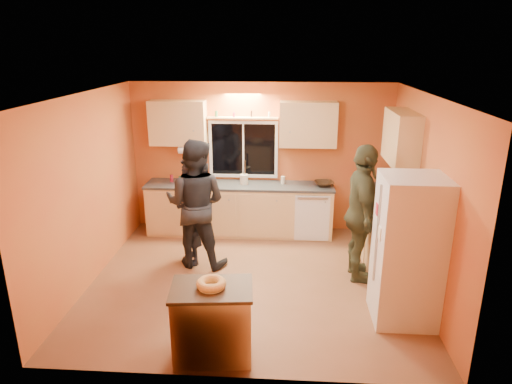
# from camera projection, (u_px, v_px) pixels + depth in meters

# --- Properties ---
(ground) EXTENTS (4.50, 4.50, 0.00)m
(ground) POSITION_uv_depth(u_px,v_px,m) (252.00, 280.00, 6.49)
(ground) COLOR brown
(ground) RESTS_ON ground
(room_shell) EXTENTS (4.54, 4.04, 2.61)m
(room_shell) POSITION_uv_depth(u_px,v_px,m) (263.00, 163.00, 6.38)
(room_shell) COLOR #C07031
(room_shell) RESTS_ON ground
(back_counter) EXTENTS (4.23, 0.62, 0.90)m
(back_counter) POSITION_uv_depth(u_px,v_px,m) (260.00, 209.00, 7.97)
(back_counter) COLOR #E0AF76
(back_counter) RESTS_ON ground
(right_counter) EXTENTS (0.62, 1.84, 0.90)m
(right_counter) POSITION_uv_depth(u_px,v_px,m) (387.00, 240.00, 6.71)
(right_counter) COLOR #E0AF76
(right_counter) RESTS_ON ground
(refrigerator) EXTENTS (0.72, 0.70, 1.80)m
(refrigerator) POSITION_uv_depth(u_px,v_px,m) (408.00, 250.00, 5.34)
(refrigerator) COLOR silver
(refrigerator) RESTS_ON ground
(island) EXTENTS (0.90, 0.65, 0.82)m
(island) POSITION_uv_depth(u_px,v_px,m) (213.00, 321.00, 4.81)
(island) COLOR #E0AF76
(island) RESTS_ON ground
(bundt_pastry) EXTENTS (0.31, 0.31, 0.09)m
(bundt_pastry) POSITION_uv_depth(u_px,v_px,m) (211.00, 284.00, 4.67)
(bundt_pastry) COLOR tan
(bundt_pastry) RESTS_ON island
(person_left) EXTENTS (0.58, 0.70, 1.65)m
(person_left) POSITION_uv_depth(u_px,v_px,m) (190.00, 211.00, 6.80)
(person_left) COLOR black
(person_left) RESTS_ON ground
(person_center) EXTENTS (1.03, 0.86, 1.93)m
(person_center) POSITION_uv_depth(u_px,v_px,m) (196.00, 204.00, 6.70)
(person_center) COLOR black
(person_center) RESTS_ON ground
(person_right) EXTENTS (0.48, 1.14, 1.95)m
(person_right) POSITION_uv_depth(u_px,v_px,m) (362.00, 214.00, 6.27)
(person_right) COLOR #3B3E27
(person_right) RESTS_ON ground
(mixing_bowl) EXTENTS (0.37, 0.37, 0.08)m
(mixing_bowl) POSITION_uv_depth(u_px,v_px,m) (324.00, 184.00, 7.74)
(mixing_bowl) COLOR black
(mixing_bowl) RESTS_ON back_counter
(utensil_crock) EXTENTS (0.14, 0.14, 0.17)m
(utensil_crock) POSITION_uv_depth(u_px,v_px,m) (244.00, 179.00, 7.83)
(utensil_crock) COLOR beige
(utensil_crock) RESTS_ON back_counter
(potted_plant) EXTENTS (0.30, 0.26, 0.32)m
(potted_plant) POSITION_uv_depth(u_px,v_px,m) (395.00, 212.00, 6.09)
(potted_plant) COLOR gray
(potted_plant) RESTS_ON right_counter
(red_box) EXTENTS (0.19, 0.16, 0.07)m
(red_box) POSITION_uv_depth(u_px,v_px,m) (387.00, 202.00, 6.88)
(red_box) COLOR #B01B2E
(red_box) RESTS_ON right_counter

